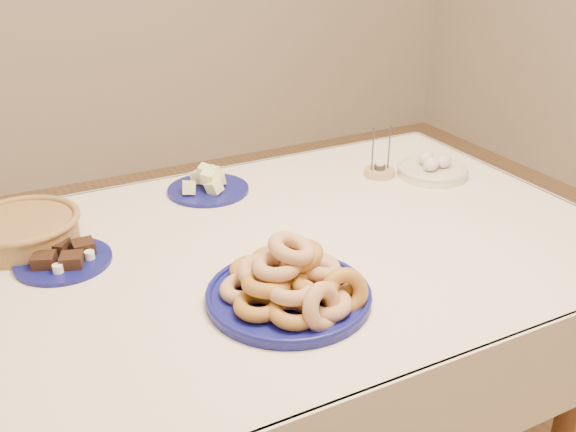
% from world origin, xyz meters
% --- Properties ---
extents(dining_table, '(1.71, 1.11, 0.75)m').
position_xyz_m(dining_table, '(0.00, 0.00, 0.64)').
color(dining_table, brown).
rests_on(dining_table, ground).
extents(donut_platter, '(0.43, 0.43, 0.16)m').
position_xyz_m(donut_platter, '(-0.09, -0.24, 0.79)').
color(donut_platter, navy).
rests_on(donut_platter, dining_table).
extents(melon_plate, '(0.29, 0.29, 0.08)m').
position_xyz_m(melon_plate, '(-0.04, 0.39, 0.77)').
color(melon_plate, navy).
rests_on(melon_plate, dining_table).
extents(brownie_plate, '(0.29, 0.29, 0.04)m').
position_xyz_m(brownie_plate, '(-0.49, 0.15, 0.76)').
color(brownie_plate, navy).
rests_on(brownie_plate, dining_table).
extents(wicker_basket, '(0.37, 0.37, 0.07)m').
position_xyz_m(wicker_basket, '(-0.56, 0.29, 0.79)').
color(wicker_basket, brown).
rests_on(wicker_basket, dining_table).
extents(candle_holder, '(0.11, 0.11, 0.16)m').
position_xyz_m(candle_holder, '(0.48, 0.26, 0.77)').
color(candle_holder, tan).
rests_on(candle_holder, dining_table).
extents(egg_bowl, '(0.27, 0.27, 0.07)m').
position_xyz_m(egg_bowl, '(0.63, 0.18, 0.77)').
color(egg_bowl, beige).
rests_on(egg_bowl, dining_table).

